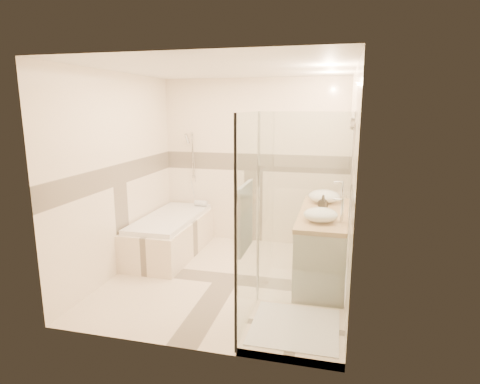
% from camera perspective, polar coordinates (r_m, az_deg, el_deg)
% --- Properties ---
extents(room, '(2.82, 3.02, 2.52)m').
position_cam_1_polar(room, '(4.70, -1.23, 1.92)').
color(room, beige).
rests_on(room, ground).
extents(bathtub, '(0.75, 1.70, 0.56)m').
position_cam_1_polar(bathtub, '(5.87, -9.81, -5.76)').
color(bathtub, '#F4DFC3').
rests_on(bathtub, ground).
extents(vanity, '(0.58, 1.62, 0.85)m').
position_cam_1_polar(vanity, '(5.03, 11.64, -7.44)').
color(vanity, white).
rests_on(vanity, ground).
extents(shower_enclosure, '(0.96, 0.93, 2.04)m').
position_cam_1_polar(shower_enclosure, '(3.84, 6.35, -12.27)').
color(shower_enclosure, '#F4DFC3').
rests_on(shower_enclosure, ground).
extents(vessel_sink_near, '(0.41, 0.41, 0.17)m').
position_cam_1_polar(vessel_sink_near, '(5.37, 11.89, -0.60)').
color(vessel_sink_near, white).
rests_on(vessel_sink_near, vanity).
extents(vessel_sink_far, '(0.37, 0.37, 0.15)m').
position_cam_1_polar(vessel_sink_far, '(4.48, 11.41, -3.18)').
color(vessel_sink_far, white).
rests_on(vessel_sink_far, vanity).
extents(faucet_near, '(0.12, 0.03, 0.30)m').
position_cam_1_polar(faucet_near, '(5.35, 14.23, 0.23)').
color(faucet_near, silver).
rests_on(faucet_near, vanity).
extents(faucet_far, '(0.11, 0.03, 0.27)m').
position_cam_1_polar(faucet_far, '(4.46, 14.23, -2.29)').
color(faucet_far, silver).
rests_on(faucet_far, vanity).
extents(amenity_bottle_a, '(0.10, 0.10, 0.17)m').
position_cam_1_polar(amenity_bottle_a, '(4.94, 11.69, -1.63)').
color(amenity_bottle_a, black).
rests_on(amenity_bottle_a, vanity).
extents(amenity_bottle_b, '(0.16, 0.16, 0.17)m').
position_cam_1_polar(amenity_bottle_b, '(5.03, 11.73, -1.39)').
color(amenity_bottle_b, black).
rests_on(amenity_bottle_b, vanity).
extents(folded_towels, '(0.19, 0.28, 0.09)m').
position_cam_1_polar(folded_towels, '(5.60, 11.97, -0.50)').
color(folded_towels, silver).
rests_on(folded_towels, vanity).
extents(rolled_towel, '(0.20, 0.09, 0.09)m').
position_cam_1_polar(rolled_towel, '(6.29, -5.56, -1.61)').
color(rolled_towel, silver).
rests_on(rolled_towel, bathtub).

